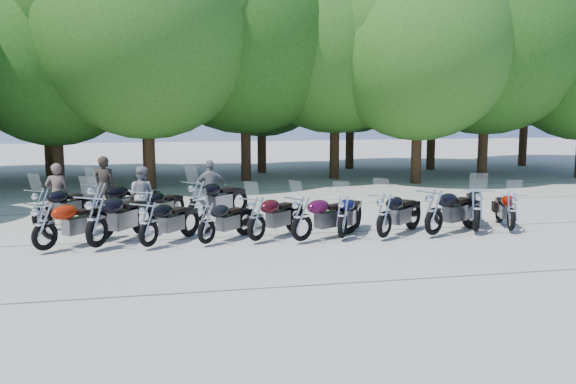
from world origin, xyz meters
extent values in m
plane|color=gray|center=(0.00, 0.00, 0.00)|extent=(90.00, 90.00, 0.00)
cylinder|color=#3A2614|center=(-7.25, 12.84, 1.65)|extent=(0.44, 0.44, 3.31)
sphere|color=#286319|center=(-7.25, 12.84, 5.32)|extent=(7.31, 7.31, 7.31)
cylinder|color=#3A2614|center=(-3.57, 11.24, 1.97)|extent=(0.44, 0.44, 3.93)
sphere|color=#357721|center=(-3.57, 11.24, 6.33)|extent=(8.70, 8.70, 8.70)
cylinder|color=#3A2614|center=(0.54, 13.09, 2.06)|extent=(0.44, 0.44, 4.13)
sphere|color=#286319|center=(0.54, 13.09, 6.64)|extent=(9.13, 9.13, 9.13)
cylinder|color=#3A2614|center=(4.61, 13.20, 2.05)|extent=(0.44, 0.44, 4.09)
sphere|color=#357721|center=(4.61, 13.20, 6.58)|extent=(9.04, 9.04, 9.04)
cylinder|color=#3A2614|center=(7.55, 10.82, 1.81)|extent=(0.44, 0.44, 3.62)
sphere|color=#357721|center=(7.55, 10.82, 5.82)|extent=(8.00, 8.00, 8.00)
cylinder|color=#3A2614|center=(11.20, 11.78, 1.99)|extent=(0.44, 0.44, 3.98)
sphere|color=#286319|center=(11.20, 11.78, 6.40)|extent=(8.79, 8.79, 8.79)
cylinder|color=#3A2614|center=(-8.29, 16.97, 1.76)|extent=(0.44, 0.44, 3.52)
sphere|color=#357721|center=(-8.29, 16.97, 5.66)|extent=(7.78, 7.78, 7.78)
cylinder|color=#3A2614|center=(-3.76, 16.43, 1.71)|extent=(0.44, 0.44, 3.42)
sphere|color=#286319|center=(-3.76, 16.43, 5.50)|extent=(7.56, 7.56, 7.56)
cylinder|color=#3A2614|center=(1.80, 16.47, 1.78)|extent=(0.44, 0.44, 3.56)
sphere|color=#286319|center=(1.80, 16.47, 5.73)|extent=(7.88, 7.88, 7.88)
cylinder|color=#3A2614|center=(6.69, 17.47, 1.88)|extent=(0.44, 0.44, 3.76)
sphere|color=#286319|center=(6.69, 17.47, 6.04)|extent=(8.31, 8.31, 8.31)
cylinder|color=#3A2614|center=(10.68, 16.09, 1.81)|extent=(0.44, 0.44, 3.63)
sphere|color=#357721|center=(10.68, 16.09, 5.83)|extent=(8.02, 8.02, 8.02)
cylinder|color=#3A2614|center=(16.61, 17.02, 2.19)|extent=(0.44, 0.44, 4.37)
sphere|color=#286319|center=(16.61, 17.02, 7.03)|extent=(9.67, 9.67, 9.67)
imported|color=brown|center=(-5.97, 4.12, 0.86)|extent=(0.63, 0.42, 1.72)
imported|color=#949496|center=(-3.70, 3.83, 0.81)|extent=(0.97, 0.88, 1.61)
imported|color=gray|center=(-1.70, 4.72, 0.84)|extent=(0.99, 0.43, 1.68)
imported|color=#2B241C|center=(-4.78, 4.72, 0.93)|extent=(0.70, 0.49, 1.85)
camera|label=1|loc=(-3.14, -13.48, 3.23)|focal=38.00mm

